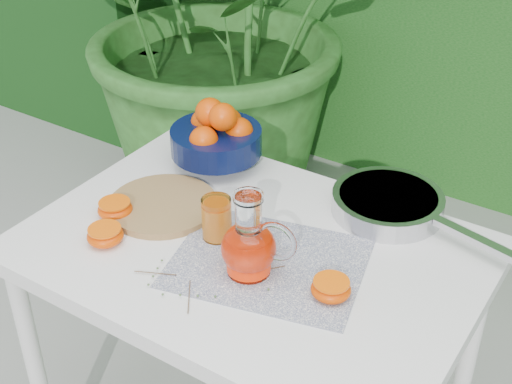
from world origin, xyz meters
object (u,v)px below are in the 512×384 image
Objects in this scene: cutting_board at (163,205)px; fruit_bowl at (217,136)px; saute_pan at (389,203)px; juice_pitcher at (250,246)px; white_table at (251,274)px.

cutting_board is 1.05× the size of fruit_bowl.
juice_pitcher is at bearing -112.43° from saute_pan.
saute_pan is (0.47, 0.04, -0.06)m from fruit_bowl.
white_table is 3.80× the size of cutting_board.
juice_pitcher is (0.32, -0.33, -0.02)m from fruit_bowl.
cutting_board is (-0.26, 0.01, 0.09)m from white_table.
cutting_board is 0.54× the size of saute_pan.
saute_pan is at bearing 4.33° from fruit_bowl.
fruit_bowl is at bearing -175.67° from saute_pan.
juice_pitcher reaches higher than saute_pan.
juice_pitcher is 0.40m from saute_pan.
cutting_board is at bearing 163.69° from juice_pitcher.
white_table is 0.18m from juice_pitcher.
white_table is 5.23× the size of juice_pitcher.
fruit_bowl is at bearing 92.63° from cutting_board.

